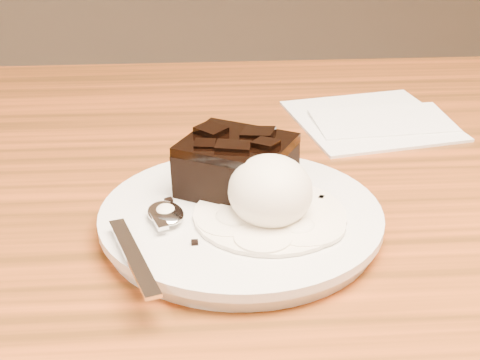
{
  "coord_description": "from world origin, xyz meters",
  "views": [
    {
      "loc": [
        -0.12,
        -0.53,
        1.04
      ],
      "look_at": [
        -0.09,
        -0.04,
        0.79
      ],
      "focal_mm": 53.06,
      "sensor_mm": 36.0,
      "label": 1
    }
  ],
  "objects": [
    {
      "name": "crumb_b",
      "position": [
        -0.12,
        -0.09,
        0.77
      ],
      "size": [
        0.01,
        0.01,
        0.0
      ],
      "primitive_type": "cube",
      "rotation": [
        0.0,
        0.0,
        0.06
      ],
      "color": "black",
      "rests_on": "plate"
    },
    {
      "name": "crumb_a",
      "position": [
        -0.14,
        -0.03,
        0.77
      ],
      "size": [
        0.01,
        0.01,
        0.0
      ],
      "primitive_type": "cube",
      "rotation": [
        0.0,
        0.0,
        0.39
      ],
      "color": "black",
      "rests_on": "plate"
    },
    {
      "name": "brownie",
      "position": [
        -0.09,
        -0.01,
        0.79
      ],
      "size": [
        0.11,
        0.1,
        0.04
      ],
      "primitive_type": "cube",
      "rotation": [
        0.0,
        0.0,
        -0.5
      ],
      "color": "black",
      "rests_on": "plate"
    },
    {
      "name": "crumb_c",
      "position": [
        -0.02,
        -0.03,
        0.77
      ],
      "size": [
        0.01,
        0.01,
        0.0
      ],
      "primitive_type": "cube",
      "rotation": [
        0.0,
        0.0,
        1.11
      ],
      "color": "black",
      "rests_on": "plate"
    },
    {
      "name": "napkin",
      "position": [
        0.07,
        0.17,
        0.75
      ],
      "size": [
        0.18,
        0.18,
        0.01
      ],
      "primitive_type": "cube",
      "rotation": [
        0.0,
        0.0,
        0.2
      ],
      "color": "white",
      "rests_on": "dining_table"
    },
    {
      "name": "melt_puddle",
      "position": [
        -0.07,
        -0.06,
        0.77
      ],
      "size": [
        0.12,
        0.12,
        0.0
      ],
      "primitive_type": "cylinder",
      "color": "white",
      "rests_on": "plate"
    },
    {
      "name": "crumb_d",
      "position": [
        -0.08,
        -0.07,
        0.77
      ],
      "size": [
        0.01,
        0.01,
        0.0
      ],
      "primitive_type": "cube",
      "rotation": [
        0.0,
        0.0,
        0.7
      ],
      "color": "black",
      "rests_on": "plate"
    },
    {
      "name": "spoon",
      "position": [
        -0.15,
        -0.06,
        0.77
      ],
      "size": [
        0.07,
        0.16,
        0.01
      ],
      "primitive_type": null,
      "rotation": [
        0.0,
        0.0,
        0.31
      ],
      "color": "silver",
      "rests_on": "plate"
    },
    {
      "name": "plate",
      "position": [
        -0.09,
        -0.05,
        0.76
      ],
      "size": [
        0.22,
        0.22,
        0.02
      ],
      "primitive_type": "cylinder",
      "color": "white",
      "rests_on": "dining_table"
    },
    {
      "name": "ice_cream_scoop",
      "position": [
        -0.07,
        -0.06,
        0.79
      ],
      "size": [
        0.06,
        0.07,
        0.05
      ],
      "primitive_type": "ellipsoid",
      "color": "white",
      "rests_on": "plate"
    }
  ]
}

